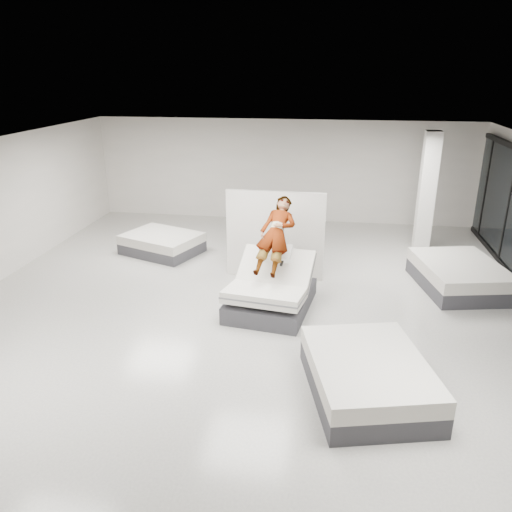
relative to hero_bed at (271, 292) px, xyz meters
name	(u,v)px	position (x,y,z in m)	size (l,w,h in m)	color
room	(246,241)	(-0.43, -0.46, 1.23)	(14.00, 14.04, 3.20)	beige
hero_bed	(271,292)	(0.00, 0.00, 0.00)	(1.79, 2.21, 1.21)	#343439
person	(276,245)	(0.04, 0.31, 0.90)	(0.67, 0.44, 1.84)	slate
remote	(282,263)	(0.21, -0.06, 0.66)	(0.05, 0.14, 0.03)	black
divider_panel	(275,235)	(-0.13, 1.69, 0.66)	(2.28, 0.10, 2.07)	silver
flat_bed_right_far	(459,276)	(4.04, 1.67, -0.07)	(2.06, 2.48, 0.60)	#343439
flat_bed_right_near	(368,377)	(1.79, -2.65, -0.07)	(2.13, 2.53, 0.60)	#343439
flat_bed_left_far	(162,243)	(-3.30, 2.88, -0.11)	(2.28, 2.01, 0.52)	#343439
column	(427,193)	(3.57, 4.04, 1.23)	(0.40, 0.40, 3.20)	silver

